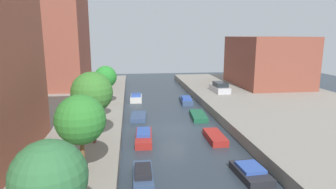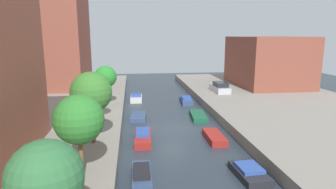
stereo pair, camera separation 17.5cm
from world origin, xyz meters
name	(u,v)px [view 1 (the left image)]	position (x,y,z in m)	size (l,w,h in m)	color
ground_plane	(174,129)	(0.00, 0.00, 0.00)	(84.00, 84.00, 0.00)	#28333D
quay_left	(12,131)	(-15.00, 0.00, 0.50)	(20.00, 64.00, 1.00)	gray
quay_right	(315,118)	(15.00, 0.00, 0.50)	(20.00, 64.00, 1.00)	gray
apartment_tower_far	(50,18)	(-16.00, 20.23, 11.58)	(10.00, 11.70, 21.16)	brown
low_block_right	(267,61)	(18.00, 17.72, 4.91)	(10.00, 13.37, 7.81)	brown
street_tree_0	(49,178)	(-6.93, -17.23, 4.28)	(2.64, 2.64, 4.62)	brown
street_tree_1	(81,120)	(-6.93, -10.69, 4.40)	(2.86, 2.86, 4.84)	brown
street_tree_2	(92,93)	(-6.93, -5.37, 4.90)	(3.07, 3.07, 5.46)	brown
street_tree_3	(100,89)	(-6.93, 0.54, 4.10)	(1.90, 1.90, 4.10)	brown
street_tree_4	(106,77)	(-6.93, 6.78, 4.32)	(2.54, 2.54, 4.61)	#4F4227
parked_car	(220,88)	(8.70, 12.92, 1.61)	(1.98, 4.46, 1.45)	#B7B7BC
moored_boat_left_1	(143,176)	(-3.46, -9.97, 0.39)	(1.27, 3.57, 0.92)	#33476B
moored_boat_left_2	(144,137)	(-3.07, -2.88, 0.37)	(1.62, 4.29, 0.84)	maroon
moored_boat_left_3	(138,117)	(-3.32, 4.07, 0.22)	(1.88, 3.59, 0.44)	#33476B
moored_boat_left_4	(136,98)	(-3.37, 13.02, 0.40)	(1.72, 3.56, 0.92)	beige
moored_boat_right_1	(251,172)	(3.52, -10.30, 0.32)	(1.91, 3.34, 0.73)	#232328
moored_boat_right_2	(215,137)	(3.15, -3.51, 0.29)	(1.40, 3.59, 0.57)	maroon
moored_boat_right_3	(198,116)	(3.31, 3.45, 0.25)	(1.86, 4.18, 0.49)	#195638
moored_boat_right_4	(186,100)	(3.36, 10.90, 0.36)	(1.69, 4.32, 0.84)	#33476B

